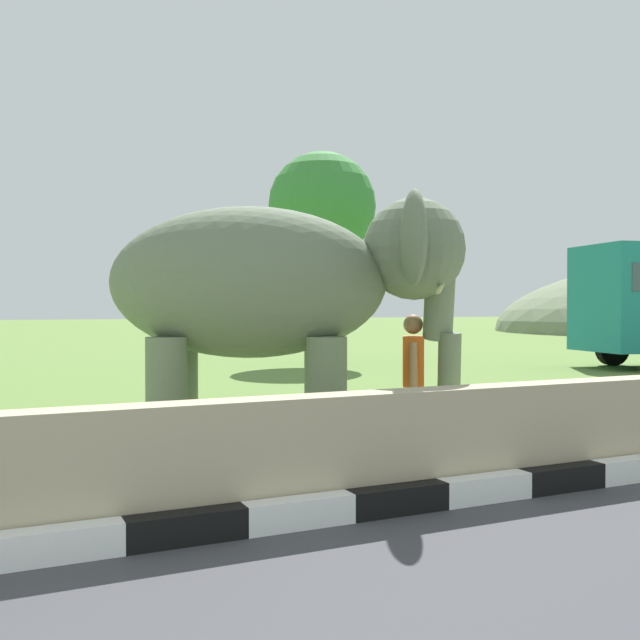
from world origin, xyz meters
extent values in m
cube|color=white|center=(1.00, 4.16, 0.12)|extent=(0.90, 0.20, 0.24)
cube|color=black|center=(1.90, 4.16, 0.12)|extent=(0.90, 0.20, 0.24)
cube|color=white|center=(2.80, 4.16, 0.12)|extent=(0.90, 0.20, 0.24)
cube|color=black|center=(3.70, 4.16, 0.12)|extent=(0.90, 0.20, 0.24)
cube|color=white|center=(4.60, 4.16, 0.12)|extent=(0.90, 0.20, 0.24)
cube|color=black|center=(5.50, 4.16, 0.12)|extent=(0.90, 0.20, 0.24)
cube|color=white|center=(6.40, 4.16, 0.12)|extent=(0.90, 0.20, 0.24)
cube|color=tan|center=(2.00, 4.46, 0.50)|extent=(28.00, 0.36, 1.00)
cylinder|color=slate|center=(4.24, 6.78, 0.71)|extent=(0.44, 0.44, 1.42)
cylinder|color=slate|center=(3.89, 5.95, 0.71)|extent=(0.44, 0.44, 1.42)
cylinder|color=slate|center=(2.67, 7.43, 0.71)|extent=(0.44, 0.44, 1.42)
cylinder|color=slate|center=(2.32, 6.60, 0.71)|extent=(0.44, 0.44, 1.42)
ellipsoid|color=slate|center=(3.28, 6.69, 2.02)|extent=(3.48, 2.67, 1.70)
sphere|color=slate|center=(5.01, 5.97, 2.40)|extent=(1.16, 1.16, 1.16)
ellipsoid|color=#D84C8C|center=(5.28, 5.86, 2.55)|extent=(0.58, 0.73, 0.44)
ellipsoid|color=slate|center=(5.17, 6.75, 2.45)|extent=(0.57, 0.92, 1.00)
ellipsoid|color=slate|center=(4.57, 5.31, 2.45)|extent=(0.57, 0.92, 1.00)
cylinder|color=slate|center=(5.28, 5.86, 1.85)|extent=(0.52, 0.63, 1.00)
cylinder|color=slate|center=(5.38, 5.82, 1.05)|extent=(0.36, 0.40, 0.82)
cone|color=beige|center=(5.33, 6.14, 1.95)|extent=(0.35, 0.58, 0.22)
cone|color=beige|center=(5.11, 5.62, 1.95)|extent=(0.35, 0.58, 0.22)
cylinder|color=navy|center=(5.18, 6.26, 0.41)|extent=(0.15, 0.15, 0.82)
cylinder|color=navy|center=(5.08, 6.09, 0.41)|extent=(0.15, 0.15, 0.82)
cube|color=#D85919|center=(5.13, 6.18, 1.11)|extent=(0.41, 0.47, 0.58)
cylinder|color=#9E7251|center=(5.26, 6.40, 1.08)|extent=(0.14, 0.15, 0.52)
cylinder|color=#9E7251|center=(4.99, 5.96, 1.08)|extent=(0.16, 0.18, 0.53)
sphere|color=#9E7251|center=(5.13, 6.18, 1.54)|extent=(0.23, 0.23, 0.23)
cylinder|color=black|center=(17.69, 14.90, 0.50)|extent=(1.04, 0.49, 1.00)
cylinder|color=brown|center=(10.22, 19.49, 2.00)|extent=(0.36, 0.36, 3.99)
sphere|color=#388238|center=(10.22, 19.49, 4.92)|extent=(3.36, 3.36, 3.36)
camera|label=1|loc=(0.56, -1.02, 1.73)|focal=40.64mm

